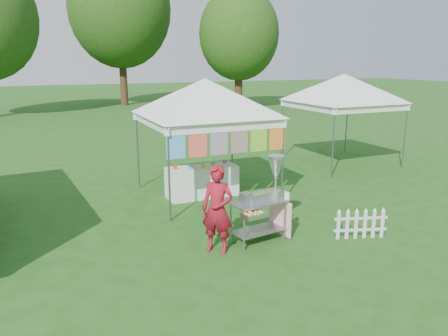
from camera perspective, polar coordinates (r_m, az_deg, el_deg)
name	(u,v)px	position (r m, az deg, el deg)	size (l,w,h in m)	color
ground	(275,245)	(8.50, 6.67, -10.01)	(120.00, 120.00, 0.00)	#214B15
canopy_main	(205,79)	(10.92, -2.49, 11.56)	(4.24, 4.24, 3.45)	#59595E
canopy_right	(344,74)	(15.06, 15.46, 11.75)	(4.24, 4.24, 3.45)	#59595E
tree_mid	(120,9)	(35.54, -13.47, 19.55)	(7.60, 7.60, 11.52)	#352613
tree_right	(239,34)	(31.95, 1.97, 17.06)	(5.60, 5.60, 8.42)	#352613
donut_cart	(266,192)	(8.42, 5.53, -3.16)	(1.20, 0.96, 1.65)	gray
vendor	(217,209)	(7.91, -0.87, -5.43)	(0.59, 0.39, 1.63)	maroon
picket_fence	(360,225)	(9.07, 17.39, -7.06)	(1.03, 0.36, 0.56)	silver
display_table	(202,181)	(11.26, -2.89, -1.77)	(1.80, 0.70, 0.78)	white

